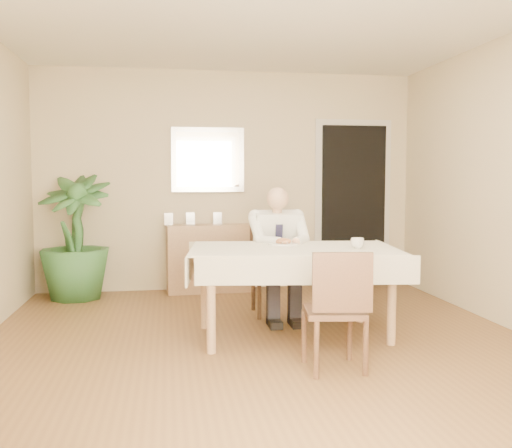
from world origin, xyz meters
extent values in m
plane|color=brown|center=(0.00, 0.00, 0.00)|extent=(5.00, 5.00, 0.00)
plane|color=white|center=(0.00, 0.00, 2.60)|extent=(5.00, 5.00, 0.00)
cube|color=beige|center=(0.00, 2.50, 1.30)|extent=(4.50, 0.02, 2.60)
cube|color=beige|center=(0.00, -2.50, 1.30)|extent=(4.50, 0.02, 2.60)
cube|color=beige|center=(0.00, -2.48, 1.45)|extent=(1.34, 0.02, 1.44)
cube|color=white|center=(0.00, -2.46, 1.45)|extent=(1.18, 0.02, 1.28)
cube|color=beige|center=(1.55, 2.48, 1.00)|extent=(0.96, 0.03, 2.10)
cube|color=black|center=(1.55, 2.45, 1.00)|extent=(0.80, 0.05, 1.95)
cube|color=silver|center=(-0.25, 2.48, 1.55)|extent=(0.86, 0.03, 0.76)
cube|color=white|center=(-0.25, 2.46, 1.55)|extent=(0.74, 0.02, 0.64)
cube|color=tan|center=(0.31, 0.30, 0.72)|extent=(1.70, 1.09, 0.04)
cube|color=#F1E7C8|center=(0.31, 0.30, 0.75)|extent=(1.81, 1.20, 0.01)
cube|color=#F1E7C8|center=(0.31, -0.20, 0.64)|extent=(1.69, 0.22, 0.22)
cube|color=#F1E7C8|center=(0.31, 0.80, 0.64)|extent=(1.69, 0.22, 0.22)
cube|color=#F1E7C8|center=(-0.54, 0.30, 0.64)|extent=(0.14, 0.99, 0.22)
cube|color=#F1E7C8|center=(1.16, 0.30, 0.64)|extent=(0.14, 0.99, 0.22)
cylinder|color=tan|center=(-0.41, -0.07, 0.35)|extent=(0.07, 0.07, 0.70)
cylinder|color=tan|center=(1.03, -0.07, 0.35)|extent=(0.07, 0.07, 0.70)
cylinder|color=tan|center=(-0.41, 0.67, 0.35)|extent=(0.07, 0.07, 0.70)
cylinder|color=tan|center=(1.03, 0.67, 0.35)|extent=(0.07, 0.07, 0.70)
cube|color=#492D1B|center=(0.31, 1.10, 0.45)|extent=(0.47, 0.47, 0.04)
cube|color=#492D1B|center=(0.31, 1.30, 0.71)|extent=(0.44, 0.07, 0.44)
cylinder|color=#492D1B|center=(0.12, 0.91, 0.22)|extent=(0.04, 0.04, 0.43)
cylinder|color=#492D1B|center=(0.50, 0.91, 0.22)|extent=(0.04, 0.04, 0.43)
cylinder|color=#492D1B|center=(0.12, 1.29, 0.22)|extent=(0.04, 0.04, 0.43)
cylinder|color=#492D1B|center=(0.50, 1.29, 0.22)|extent=(0.04, 0.04, 0.43)
cube|color=#492D1B|center=(0.41, -0.56, 0.41)|extent=(0.45, 0.45, 0.04)
cube|color=#492D1B|center=(0.41, -0.74, 0.65)|extent=(0.40, 0.10, 0.40)
cylinder|color=#492D1B|center=(0.24, -0.73, 0.19)|extent=(0.04, 0.04, 0.39)
cylinder|color=#492D1B|center=(0.58, -0.73, 0.19)|extent=(0.04, 0.04, 0.39)
cylinder|color=#492D1B|center=(0.24, -0.39, 0.19)|extent=(0.04, 0.04, 0.39)
cylinder|color=#492D1B|center=(0.58, -0.39, 0.19)|extent=(0.04, 0.04, 0.39)
cube|color=white|center=(0.31, 1.06, 0.75)|extent=(0.42, 0.31, 0.55)
cube|color=black|center=(0.31, 0.93, 0.72)|extent=(0.06, 0.08, 0.36)
cylinder|color=tan|center=(0.31, 1.01, 1.03)|extent=(0.09, 0.09, 0.08)
sphere|color=tan|center=(0.31, 0.99, 1.14)|extent=(0.21, 0.21, 0.21)
cube|color=black|center=(0.21, 0.86, 0.52)|extent=(0.13, 0.42, 0.13)
cube|color=black|center=(0.41, 0.86, 0.52)|extent=(0.13, 0.42, 0.13)
cube|color=black|center=(0.21, 0.68, 0.23)|extent=(0.11, 0.12, 0.45)
cube|color=black|center=(0.41, 0.68, 0.23)|extent=(0.11, 0.12, 0.45)
cube|color=black|center=(0.21, 0.62, 0.04)|extent=(0.11, 0.26, 0.07)
cube|color=black|center=(0.41, 0.62, 0.04)|extent=(0.11, 0.26, 0.07)
cylinder|color=white|center=(0.27, 0.51, 0.76)|extent=(0.26, 0.26, 0.02)
ellipsoid|color=brown|center=(0.27, 0.51, 0.78)|extent=(0.14, 0.14, 0.06)
cylinder|color=silver|center=(0.31, 0.45, 0.78)|extent=(0.01, 0.13, 0.01)
cylinder|color=silver|center=(0.23, 0.45, 0.78)|extent=(0.01, 0.13, 0.01)
imported|color=white|center=(0.82, 0.16, 0.80)|extent=(0.13, 0.13, 0.09)
cube|color=tan|center=(-0.25, 2.32, 0.40)|extent=(1.01, 0.40, 0.79)
cube|color=silver|center=(-0.71, 2.34, 0.86)|extent=(0.10, 0.02, 0.14)
cube|color=silver|center=(-0.46, 2.40, 0.86)|extent=(0.10, 0.02, 0.14)
cube|color=silver|center=(-0.14, 2.38, 0.86)|extent=(0.10, 0.02, 0.14)
imported|color=#285425|center=(-1.74, 2.14, 0.69)|extent=(0.92, 0.92, 1.38)
camera|label=1|loc=(-0.73, -4.32, 1.33)|focal=40.00mm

